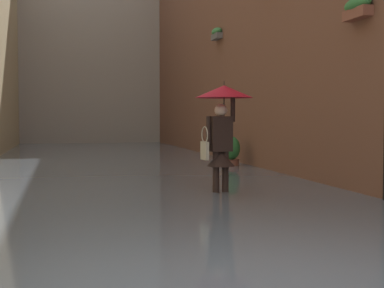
# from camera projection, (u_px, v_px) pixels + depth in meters

# --- Properties ---
(ground_plane) EXTENTS (60.70, 60.70, 0.00)m
(ground_plane) POSITION_uv_depth(u_px,v_px,m) (114.00, 166.00, 16.05)
(ground_plane) COLOR gray
(flood_water) EXTENTS (7.88, 30.28, 0.11)m
(flood_water) POSITION_uv_depth(u_px,v_px,m) (114.00, 164.00, 16.05)
(flood_water) COLOR slate
(flood_water) RESTS_ON ground_plane
(building_facade_far) EXTENTS (10.68, 1.80, 10.10)m
(building_facade_far) POSITION_uv_depth(u_px,v_px,m) (90.00, 48.00, 28.46)
(building_facade_far) COLOR #A89989
(building_facade_far) RESTS_ON ground_plane
(person_wading) EXTENTS (1.03, 1.03, 2.07)m
(person_wading) POSITION_uv_depth(u_px,v_px,m) (222.00, 116.00, 9.61)
(person_wading) COLOR #2D2319
(person_wading) RESTS_ON ground_plane
(potted_plant_mid_left) EXTENTS (0.47, 0.47, 0.91)m
(potted_plant_mid_left) POSITION_uv_depth(u_px,v_px,m) (232.00, 152.00, 14.96)
(potted_plant_mid_left) COLOR brown
(potted_plant_mid_left) RESTS_ON ground_plane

